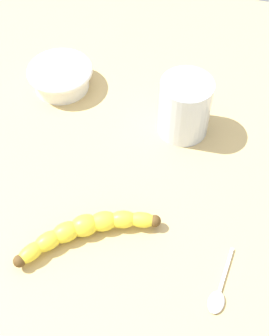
{
  "coord_description": "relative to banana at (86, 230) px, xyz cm",
  "views": [
    {
      "loc": [
        45.67,
        15.2,
        69.37
      ],
      "look_at": [
        -1.48,
        3.54,
        5.0
      ],
      "focal_mm": 49.96,
      "sensor_mm": 36.0,
      "label": 1
    }
  ],
  "objects": [
    {
      "name": "wooden_tabletop",
      "position": [
        -12.04,
        1.03,
        -3.29
      ],
      "size": [
        120.0,
        120.0,
        3.0
      ],
      "primitive_type": "cube",
      "color": "tan",
      "rests_on": "ground"
    },
    {
      "name": "banana",
      "position": [
        0.0,
        0.0,
        0.0
      ],
      "size": [
        13.98,
        20.5,
        3.58
      ],
      "rotation": [
        0.0,
        0.0,
        5.28
      ],
      "color": "yellow",
      "rests_on": "wooden_tabletop"
    },
    {
      "name": "smoothie_glass",
      "position": [
        -26.33,
        10.76,
        3.87
      ],
      "size": [
        9.37,
        9.37,
        11.44
      ],
      "color": "silver",
      "rests_on": "wooden_tabletop"
    },
    {
      "name": "ceramic_bowl",
      "position": [
        -31.82,
        -15.21,
        1.12
      ],
      "size": [
        13.12,
        13.12,
        4.87
      ],
      "color": "white",
      "rests_on": "wooden_tabletop"
    },
    {
      "name": "teaspoon",
      "position": [
        5.55,
        21.78,
        -1.39
      ],
      "size": [
        11.29,
        2.96,
        0.8
      ],
      "rotation": [
        0.0,
        0.0,
        6.15
      ],
      "color": "silver",
      "rests_on": "wooden_tabletop"
    }
  ]
}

